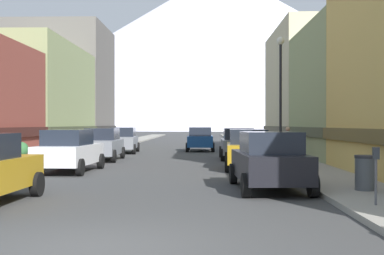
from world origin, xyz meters
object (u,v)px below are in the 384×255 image
at_px(car_right_0, 269,161).
at_px(car_driving_0, 200,139).
at_px(car_left_2, 102,144).
at_px(trash_bin_right, 365,173).
at_px(car_right_2, 238,144).
at_px(streetlamp_right, 281,81).
at_px(pedestrian_0, 288,144).
at_px(car_right_1, 248,149).
at_px(parking_meter_near, 376,167).
at_px(potted_plant_0, 21,151).
at_px(car_left_1, 69,151).
at_px(car_left_3, 123,140).

height_order(car_right_0, car_driving_0, same).
bearing_deg(car_left_2, trash_bin_right, -53.53).
xyz_separation_m(car_right_2, streetlamp_right, (1.55, -5.62, 3.09)).
xyz_separation_m(trash_bin_right, pedestrian_0, (-0.10, 12.43, 0.30)).
bearing_deg(car_right_1, car_right_0, -89.96).
distance_m(car_left_2, car_right_0, 14.76).
bearing_deg(car_right_1, car_left_2, 144.30).
bearing_deg(parking_meter_near, trash_bin_right, 77.35).
distance_m(car_right_2, trash_bin_right, 14.88).
bearing_deg(potted_plant_0, car_left_1, -45.66).
height_order(car_right_1, car_driving_0, same).
height_order(car_right_2, pedestrian_0, pedestrian_0).
relative_size(potted_plant_0, streetlamp_right, 0.17).
distance_m(potted_plant_0, streetlamp_right, 12.81).
distance_m(car_right_0, streetlamp_right, 8.67).
bearing_deg(car_right_2, car_right_1, -90.02).
distance_m(pedestrian_0, streetlamp_right, 4.64).
distance_m(car_right_1, parking_meter_near, 11.12).
distance_m(car_right_1, streetlamp_right, 3.54).
distance_m(car_right_0, trash_bin_right, 2.78).
xyz_separation_m(car_right_1, trash_bin_right, (2.55, -8.27, -0.26)).
xyz_separation_m(car_left_1, pedestrian_0, (10.05, 5.65, 0.05)).
xyz_separation_m(car_right_2, car_driving_0, (-2.20, 9.12, 0.00)).
xyz_separation_m(car_left_2, car_left_3, (-0.00, 7.44, 0.00)).
height_order(car_left_1, car_driving_0, same).
bearing_deg(car_right_0, car_left_1, 143.20).
bearing_deg(potted_plant_0, pedestrian_0, 10.19).
bearing_deg(car_right_0, car_right_2, 90.01).
relative_size(car_left_3, car_right_2, 1.02).
relative_size(car_left_1, car_left_3, 1.00).
bearing_deg(car_driving_0, pedestrian_0, -67.72).
height_order(car_left_2, car_right_0, same).
bearing_deg(car_right_1, car_right_2, 89.98).
bearing_deg(pedestrian_0, car_left_2, 172.62).
bearing_deg(car_right_2, streetlamp_right, -74.57).
relative_size(car_left_2, pedestrian_0, 2.57).
bearing_deg(streetlamp_right, parking_meter_near, -88.04).
bearing_deg(car_driving_0, car_right_0, -84.46).
bearing_deg(trash_bin_right, pedestrian_0, 90.46).
xyz_separation_m(car_left_2, parking_meter_near, (9.55, -16.40, 0.11)).
bearing_deg(potted_plant_0, streetlamp_right, -4.65).
bearing_deg(pedestrian_0, potted_plant_0, -169.81).
distance_m(car_driving_0, potted_plant_0, 16.21).
height_order(car_driving_0, parking_meter_near, car_driving_0).
bearing_deg(car_right_0, potted_plant_0, 140.32).
height_order(car_right_2, trash_bin_right, car_right_2).
xyz_separation_m(car_left_1, parking_meter_near, (9.55, -9.45, 0.11)).
bearing_deg(car_left_3, car_driving_0, 25.81).
xyz_separation_m(parking_meter_near, potted_plant_0, (-12.75, 12.72, -0.28)).
height_order(car_left_2, car_right_1, same).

